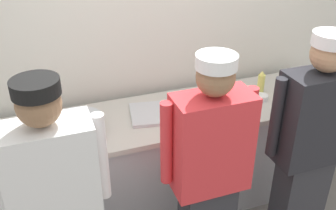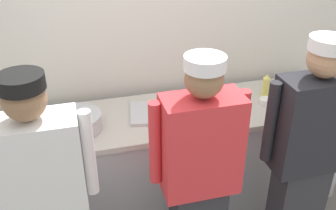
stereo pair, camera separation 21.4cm
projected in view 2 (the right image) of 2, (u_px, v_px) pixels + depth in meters
The scene contains 14 objects.
wall_back at pixel (152, 22), 3.09m from camera, with size 4.50×0.10×2.89m.
prep_counter at pixel (168, 160), 3.17m from camera, with size 2.87×0.70×0.88m.
chef_near_left at pixel (45, 202), 2.14m from camera, with size 0.60×0.24×1.64m.
chef_center at pixel (200, 175), 2.34m from camera, with size 0.59×0.24×1.63m.
chef_far_right at pixel (306, 153), 2.50m from camera, with size 0.60×0.24×1.66m.
plate_stack_front at pixel (299, 100), 3.04m from camera, with size 0.22×0.22×0.10m.
plate_stack_rear at pixel (220, 108), 2.93m from camera, with size 0.22×0.22×0.10m.
mixing_bowl_steel at pixel (77, 122), 2.73m from camera, with size 0.35×0.35×0.12m, color #B7BABF.
sheet_tray at pixel (166, 112), 2.95m from camera, with size 0.54×0.34×0.02m, color #B7BABF.
squeeze_bottle_primary at pixel (266, 86), 3.16m from camera, with size 0.06×0.06×0.19m.
squeeze_bottle_secondary at pixel (312, 87), 3.16m from camera, with size 0.06×0.06×0.18m.
ramekin_yellow_sauce at pixel (300, 82), 3.38m from camera, with size 0.09×0.09×0.04m.
ramekin_orange_sauce at pixel (17, 136), 2.64m from camera, with size 0.10×0.10×0.05m.
ramekin_green_sauce at pixel (265, 101), 3.07m from camera, with size 0.10×0.10×0.04m.
Camera 2 is at (-0.66, -2.10, 2.38)m, focal length 41.90 mm.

